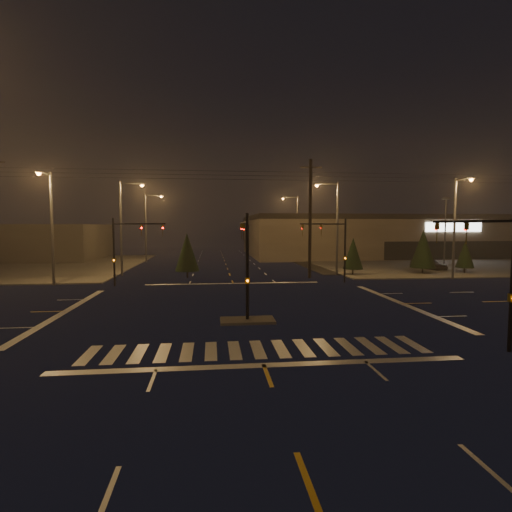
# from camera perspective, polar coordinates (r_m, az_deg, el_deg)

# --- Properties ---
(ground) EXTENTS (140.00, 140.00, 0.00)m
(ground) POSITION_cam_1_polar(r_m,az_deg,el_deg) (26.28, -2.02, -7.33)
(ground) COLOR black
(ground) RESTS_ON ground
(sidewalk_ne) EXTENTS (36.00, 36.00, 0.12)m
(sidewalk_ne) POSITION_cam_1_polar(r_m,az_deg,el_deg) (64.39, 23.41, -0.76)
(sidewalk_ne) COLOR #484640
(sidewalk_ne) RESTS_ON ground
(median_island) EXTENTS (3.00, 1.60, 0.15)m
(median_island) POSITION_cam_1_polar(r_m,az_deg,el_deg) (22.37, -1.24, -9.19)
(median_island) COLOR #484640
(median_island) RESTS_ON ground
(crosswalk) EXTENTS (15.00, 2.60, 0.01)m
(crosswalk) POSITION_cam_1_polar(r_m,az_deg,el_deg) (17.59, 0.25, -13.17)
(crosswalk) COLOR beige
(crosswalk) RESTS_ON ground
(stop_bar_near) EXTENTS (16.00, 0.50, 0.01)m
(stop_bar_near) POSITION_cam_1_polar(r_m,az_deg,el_deg) (15.71, 1.12, -15.34)
(stop_bar_near) COLOR beige
(stop_bar_near) RESTS_ON ground
(stop_bar_far) EXTENTS (16.00, 0.50, 0.01)m
(stop_bar_far) POSITION_cam_1_polar(r_m,az_deg,el_deg) (37.10, -3.31, -3.93)
(stop_bar_far) COLOR beige
(stop_bar_far) RESTS_ON ground
(parking_lot) EXTENTS (50.00, 24.00, 0.08)m
(parking_lot) POSITION_cam_1_polar(r_m,az_deg,el_deg) (65.36, 28.09, -0.85)
(parking_lot) COLOR black
(parking_lot) RESTS_ON ground
(retail_building) EXTENTS (60.20, 28.30, 7.20)m
(retail_building) POSITION_cam_1_polar(r_m,az_deg,el_deg) (80.63, 20.94, 2.94)
(retail_building) COLOR brown
(retail_building) RESTS_ON ground
(commercial_block) EXTENTS (30.00, 18.00, 5.60)m
(commercial_block) POSITION_cam_1_polar(r_m,az_deg,el_deg) (75.36, -32.39, 1.70)
(commercial_block) COLOR #3D3936
(commercial_block) RESTS_ON ground
(signal_mast_median) EXTENTS (0.25, 4.59, 6.00)m
(signal_mast_median) POSITION_cam_1_polar(r_m,az_deg,el_deg) (22.74, -1.46, 0.41)
(signal_mast_median) COLOR black
(signal_mast_median) RESTS_ON ground
(signal_mast_ne) EXTENTS (4.84, 1.86, 6.00)m
(signal_mast_ne) POSITION_cam_1_polar(r_m,az_deg,el_deg) (37.62, 11.35, 1.90)
(signal_mast_ne) COLOR black
(signal_mast_ne) RESTS_ON ground
(signal_mast_nw) EXTENTS (4.84, 1.86, 6.00)m
(signal_mast_nw) POSITION_cam_1_polar(r_m,az_deg,el_deg) (36.63, -18.27, 1.71)
(signal_mast_nw) COLOR black
(signal_mast_nw) RESTS_ON ground
(signal_mast_se) EXTENTS (1.55, 3.87, 6.00)m
(signal_mast_se) POSITION_cam_1_polar(r_m,az_deg,el_deg) (20.09, 30.92, -0.82)
(signal_mast_se) COLOR black
(signal_mast_se) RESTS_ON ground
(streetlight_1) EXTENTS (2.77, 0.32, 10.00)m
(streetlight_1) POSITION_cam_1_polar(r_m,az_deg,el_deg) (44.65, -18.37, 4.70)
(streetlight_1) COLOR #38383A
(streetlight_1) RESTS_ON ground
(streetlight_2) EXTENTS (2.77, 0.32, 10.00)m
(streetlight_2) POSITION_cam_1_polar(r_m,az_deg,el_deg) (60.39, -15.21, 4.59)
(streetlight_2) COLOR #38383A
(streetlight_2) RESTS_ON ground
(streetlight_3) EXTENTS (2.77, 0.32, 10.00)m
(streetlight_3) POSITION_cam_1_polar(r_m,az_deg,el_deg) (43.69, 11.16, 4.85)
(streetlight_3) COLOR #38383A
(streetlight_3) RESTS_ON ground
(streetlight_4) EXTENTS (2.77, 0.32, 10.00)m
(streetlight_4) POSITION_cam_1_polar(r_m,az_deg,el_deg) (63.05, 5.68, 4.70)
(streetlight_4) COLOR #38383A
(streetlight_4) RESTS_ON ground
(streetlight_5) EXTENTS (0.32, 2.77, 10.00)m
(streetlight_5) POSITION_cam_1_polar(r_m,az_deg,el_deg) (39.46, -27.33, 4.54)
(streetlight_5) COLOR #38383A
(streetlight_5) RESTS_ON ground
(streetlight_6) EXTENTS (0.32, 2.77, 10.00)m
(streetlight_6) POSITION_cam_1_polar(r_m,az_deg,el_deg) (43.95, 26.73, 4.48)
(streetlight_6) COLOR #38383A
(streetlight_6) RESTS_ON ground
(utility_pole_1) EXTENTS (2.20, 0.32, 12.00)m
(utility_pole_1) POSITION_cam_1_polar(r_m,az_deg,el_deg) (40.91, 7.74, 5.40)
(utility_pole_1) COLOR black
(utility_pole_1) RESTS_ON ground
(conifer_0) EXTENTS (2.14, 2.14, 4.05)m
(conifer_0) POSITION_cam_1_polar(r_m,az_deg,el_deg) (44.21, 13.70, 0.36)
(conifer_0) COLOR black
(conifer_0) RESTS_ON ground
(conifer_1) EXTENTS (2.74, 2.74, 4.97)m
(conifer_1) POSITION_cam_1_polar(r_m,az_deg,el_deg) (48.06, 22.76, 1.00)
(conifer_1) COLOR black
(conifer_1) RESTS_ON ground
(conifer_2) EXTENTS (1.96, 1.96, 3.77)m
(conifer_2) POSITION_cam_1_polar(r_m,az_deg,el_deg) (50.13, 27.70, 0.27)
(conifer_2) COLOR black
(conifer_2) RESTS_ON ground
(conifer_3) EXTENTS (2.50, 2.50, 4.61)m
(conifer_3) POSITION_cam_1_polar(r_m,az_deg,el_deg) (41.57, -9.81, 0.56)
(conifer_3) COLOR black
(conifer_3) RESTS_ON ground
(car_parked) EXTENTS (3.45, 4.74, 1.50)m
(car_parked) POSITION_cam_1_polar(r_m,az_deg,el_deg) (52.83, 23.43, -1.02)
(car_parked) COLOR black
(car_parked) RESTS_ON ground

